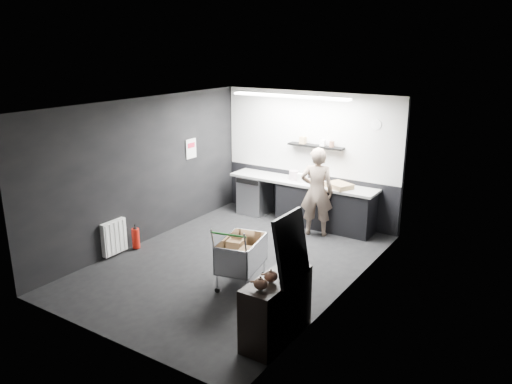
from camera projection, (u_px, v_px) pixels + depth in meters
The scene contains 22 objects.
floor at pixel (234, 263), 8.57m from camera, with size 5.50×5.50×0.00m, color black.
ceiling at pixel (232, 105), 7.80m from camera, with size 5.50×5.50×0.00m, color white.
wall_back at pixel (310, 157), 10.39m from camera, with size 5.50×5.50×0.00m, color black.
wall_front at pixel (99, 241), 5.97m from camera, with size 5.50×5.50×0.00m, color black.
wall_left at pixel (145, 171), 9.23m from camera, with size 5.50×5.50×0.00m, color black.
wall_right at pixel (346, 208), 7.14m from camera, with size 5.50×5.50×0.00m, color black.
kitchen_wall_panel at pixel (310, 133), 10.23m from camera, with size 3.95×0.02×1.70m, color silver.
dado_panel at pixel (308, 196), 10.62m from camera, with size 3.95×0.02×1.00m, color black.
floating_shelf at pixel (316, 146), 10.11m from camera, with size 1.20×0.22×0.04m, color black.
wall_clock at pixel (376, 124), 9.41m from camera, with size 0.20×0.20×0.03m, color white.
poster at pixel (191, 149), 10.20m from camera, with size 0.02×0.30×0.40m, color silver.
poster_red_band at pixel (191, 145), 10.18m from camera, with size 0.01×0.22×0.10m, color red.
radiator at pixel (114, 237), 8.76m from camera, with size 0.10×0.50×0.60m, color white.
ceiling_strip at pixel (290, 96), 9.29m from camera, with size 2.40×0.20×0.04m, color white.
prep_counter at pixel (307, 203), 10.31m from camera, with size 3.20×0.61×0.90m.
person at pixel (317, 192), 9.60m from camera, with size 0.64×0.42×1.75m, color beige.
shopping_cart at pixel (241, 255), 7.67m from camera, with size 0.73×1.04×1.02m.
sideboard at pixel (278, 299), 6.26m from camera, with size 0.48×1.12×1.68m.
fire_extinguisher at pixel (136, 238), 9.08m from camera, with size 0.14×0.14×0.46m.
cardboard_box at pixel (339, 186), 9.75m from camera, with size 0.48×0.36×0.10m, color tan.
pink_tub at pixel (294, 175), 10.32m from camera, with size 0.19×0.19×0.19m, color beige.
white_container at pixel (302, 178), 10.17m from camera, with size 0.20×0.15×0.18m, color white.
Camera 1 is at (4.60, -6.39, 3.62)m, focal length 35.00 mm.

